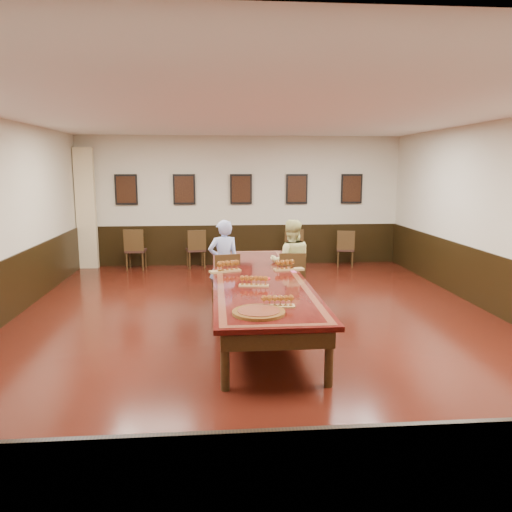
{
  "coord_description": "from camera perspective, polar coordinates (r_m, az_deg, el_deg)",
  "views": [
    {
      "loc": [
        -0.67,
        -7.51,
        2.43
      ],
      "look_at": [
        0.0,
        0.5,
        1.0
      ],
      "focal_mm": 35.0,
      "sensor_mm": 36.0,
      "label": 1
    }
  ],
  "objects": [
    {
      "name": "conference_table",
      "position": [
        7.75,
        0.31,
        -3.48
      ],
      "size": [
        1.4,
        5.0,
        0.76
      ],
      "color": "black",
      "rests_on": "floor"
    },
    {
      "name": "wall_right",
      "position": [
        8.89,
        27.08,
        3.63
      ],
      "size": [
        0.02,
        10.0,
        3.2
      ],
      "primitive_type": "cube",
      "color": "beige",
      "rests_on": "floor"
    },
    {
      "name": "chair_woman",
      "position": [
        8.88,
        4.04,
        -2.57
      ],
      "size": [
        0.49,
        0.52,
        0.98
      ],
      "primitive_type": null,
      "rotation": [
        0.0,
        0.0,
        3.08
      ],
      "color": "black",
      "rests_on": "floor"
    },
    {
      "name": "wall_front",
      "position": [
        2.71,
        9.9,
        -7.82
      ],
      "size": [
        8.0,
        0.02,
        3.2
      ],
      "primitive_type": "cube",
      "color": "beige",
      "rests_on": "floor"
    },
    {
      "name": "floor",
      "position": [
        7.92,
        0.31,
        -7.85
      ],
      "size": [
        8.0,
        10.0,
        0.02
      ],
      "primitive_type": "cube",
      "color": "black",
      "rests_on": "ground"
    },
    {
      "name": "person_woman",
      "position": [
        8.93,
        4.0,
        -0.7
      ],
      "size": [
        0.79,
        0.63,
        1.53
      ],
      "primitive_type": "imported",
      "rotation": [
        0.0,
        0.0,
        3.08
      ],
      "color": "#DFE18C",
      "rests_on": "floor"
    },
    {
      "name": "spare_chair_a",
      "position": [
        12.34,
        -13.58,
        0.78
      ],
      "size": [
        0.48,
        0.52,
        0.99
      ],
      "primitive_type": null,
      "rotation": [
        0.0,
        0.0,
        3.1
      ],
      "color": "black",
      "rests_on": "floor"
    },
    {
      "name": "wainscoting",
      "position": [
        7.78,
        0.31,
        -4.27
      ],
      "size": [
        8.0,
        10.0,
        1.0
      ],
      "color": "black",
      "rests_on": "floor"
    },
    {
      "name": "spare_chair_b",
      "position": [
        12.32,
        -6.91,
        0.87
      ],
      "size": [
        0.53,
        0.56,
        0.94
      ],
      "primitive_type": null,
      "rotation": [
        0.0,
        0.0,
        3.33
      ],
      "color": "black",
      "rests_on": "floor"
    },
    {
      "name": "chair_man",
      "position": [
        8.88,
        -3.55,
        -2.63
      ],
      "size": [
        0.53,
        0.57,
        0.95
      ],
      "primitive_type": null,
      "rotation": [
        0.0,
        0.0,
        3.34
      ],
      "color": "black",
      "rests_on": "floor"
    },
    {
      "name": "flight_a",
      "position": [
        8.11,
        -3.45,
        -1.23
      ],
      "size": [
        0.53,
        0.32,
        0.19
      ],
      "color": "olive",
      "rests_on": "conference_table"
    },
    {
      "name": "ceiling",
      "position": [
        7.58,
        0.33,
        16.0
      ],
      "size": [
        8.0,
        10.0,
        0.02
      ],
      "primitive_type": "cube",
      "color": "white",
      "rests_on": "floor"
    },
    {
      "name": "person_man",
      "position": [
        8.92,
        -3.71,
        -0.71
      ],
      "size": [
        0.62,
        0.47,
        1.52
      ],
      "primitive_type": "imported",
      "rotation": [
        0.0,
        0.0,
        3.34
      ],
      "color": "#5572D5",
      "rests_on": "floor"
    },
    {
      "name": "pink_phone",
      "position": [
        8.15,
        4.29,
        -1.79
      ],
      "size": [
        0.09,
        0.16,
        0.01
      ],
      "primitive_type": "cube",
      "rotation": [
        0.0,
        0.0,
        0.15
      ],
      "color": "#F0509D",
      "rests_on": "conference_table"
    },
    {
      "name": "posters",
      "position": [
        12.47,
        -1.73,
        7.64
      ],
      "size": [
        6.14,
        0.04,
        0.74
      ],
      "color": "black",
      "rests_on": "wall_back"
    },
    {
      "name": "red_plate_grp",
      "position": [
        7.61,
        0.95,
        -2.59
      ],
      "size": [
        0.19,
        0.19,
        0.02
      ],
      "color": "red",
      "rests_on": "conference_table"
    },
    {
      "name": "flight_b",
      "position": [
        8.25,
        3.61,
        -1.07
      ],
      "size": [
        0.51,
        0.22,
        0.19
      ],
      "color": "olive",
      "rests_on": "conference_table"
    },
    {
      "name": "carved_platter",
      "position": [
        5.81,
        0.31,
        -6.46
      ],
      "size": [
        0.71,
        0.71,
        0.05
      ],
      "color": "#4E2C0F",
      "rests_on": "conference_table"
    },
    {
      "name": "spare_chair_d",
      "position": [
        12.6,
        10.19,
        0.9
      ],
      "size": [
        0.52,
        0.55,
        0.91
      ],
      "primitive_type": null,
      "rotation": [
        0.0,
        0.0,
        2.9
      ],
      "color": "black",
      "rests_on": "floor"
    },
    {
      "name": "spare_chair_c",
      "position": [
        12.29,
        4.42,
        0.93
      ],
      "size": [
        0.54,
        0.57,
        0.96
      ],
      "primitive_type": null,
      "rotation": [
        0.0,
        0.0,
        2.93
      ],
      "color": "black",
      "rests_on": "floor"
    },
    {
      "name": "flight_d",
      "position": [
        6.07,
        2.47,
        -5.25
      ],
      "size": [
        0.43,
        0.15,
        0.16
      ],
      "color": "olive",
      "rests_on": "conference_table"
    },
    {
      "name": "curtain",
      "position": [
        12.74,
        -18.85,
        5.14
      ],
      "size": [
        0.45,
        0.18,
        2.9
      ],
      "primitive_type": "cube",
      "color": "beige",
      "rests_on": "floor"
    },
    {
      "name": "flight_c",
      "position": [
        7.13,
        -0.25,
        -2.92
      ],
      "size": [
        0.44,
        0.2,
        0.16
      ],
      "color": "olive",
      "rests_on": "conference_table"
    },
    {
      "name": "wall_back",
      "position": [
        12.56,
        -1.74,
        6.29
      ],
      "size": [
        8.0,
        0.02,
        3.2
      ],
      "primitive_type": "cube",
      "color": "beige",
      "rests_on": "floor"
    }
  ]
}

